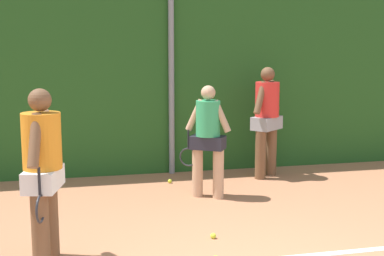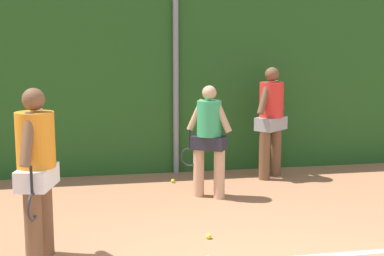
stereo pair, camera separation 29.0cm
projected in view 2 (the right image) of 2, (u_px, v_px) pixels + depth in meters
name	position (u px, v px, depth m)	size (l,w,h in m)	color
ground_plane	(225.00, 246.00, 5.93)	(28.89, 28.89, 0.00)	#B2704C
hedge_fence_backdrop	(174.00, 75.00, 9.24)	(18.78, 0.25, 3.46)	#23511E
fence_post_center	(176.00, 65.00, 9.04)	(0.10, 0.10, 3.81)	gray
player_foreground_near	(37.00, 166.00, 5.36)	(0.42, 0.83, 1.82)	brown
player_midcourt	(209.00, 136.00, 7.70)	(0.70, 0.50, 1.67)	tan
player_backcourt_far	(271.00, 116.00, 8.87)	(0.64, 0.60, 1.88)	brown
tennis_ball_3	(209.00, 236.00, 6.15)	(0.07, 0.07, 0.07)	#CCDB33
tennis_ball_5	(173.00, 181.00, 8.66)	(0.07, 0.07, 0.07)	#CCDB33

